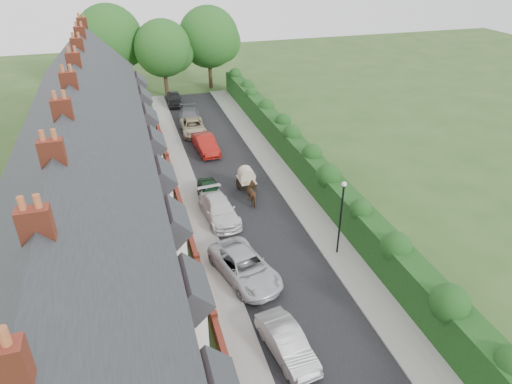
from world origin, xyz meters
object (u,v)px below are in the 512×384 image
(horse, at_px, (254,194))
(car_red, at_px, (205,144))
(car_black, at_px, (174,99))
(car_silver_a, at_px, (287,343))
(car_white, at_px, (219,209))
(car_silver_b, at_px, (245,267))
(car_beige, at_px, (193,127))
(horse_cart, at_px, (246,178))
(lamppost, at_px, (341,209))
(car_green, at_px, (210,193))
(car_grey, at_px, (190,117))

(horse, bearing_deg, car_red, -83.27)
(car_red, height_order, car_black, car_red)
(car_silver_a, relative_size, car_white, 0.83)
(car_silver_b, relative_size, car_white, 1.09)
(car_beige, bearing_deg, horse_cart, -79.37)
(lamppost, distance_m, car_red, 18.66)
(car_white, bearing_deg, lamppost, -49.55)
(lamppost, xyz_separation_m, car_green, (-6.40, 8.73, -2.60))
(car_silver_b, distance_m, car_red, 18.41)
(lamppost, relative_size, car_beige, 1.03)
(car_red, bearing_deg, car_beige, 89.30)
(horse_cart, bearing_deg, car_red, 101.42)
(car_silver_a, relative_size, car_beige, 0.85)
(car_silver_a, height_order, horse_cart, horse_cart)
(car_beige, bearing_deg, car_silver_b, -90.12)
(car_silver_a, xyz_separation_m, horse_cart, (2.43, 16.08, 0.45))
(car_silver_a, xyz_separation_m, car_green, (-0.65, 15.30, 0.00))
(lamppost, relative_size, car_silver_a, 1.22)
(car_grey, height_order, car_black, car_grey)
(car_white, xyz_separation_m, car_red, (1.26, 11.62, 0.04))
(car_black, relative_size, horse, 2.32)
(lamppost, height_order, horse, lamppost)
(car_white, distance_m, car_green, 2.55)
(car_silver_a, distance_m, horse_cart, 16.27)
(car_silver_a, distance_m, car_grey, 31.97)
(car_white, height_order, horse, horse)
(lamppost, xyz_separation_m, horse, (-3.33, 7.52, -2.52))
(car_silver_a, relative_size, horse_cart, 1.52)
(car_silver_b, xyz_separation_m, car_black, (0.22, 32.89, -0.04))
(car_white, bearing_deg, car_black, 84.42)
(car_red, bearing_deg, car_white, -100.68)
(car_red, distance_m, car_grey, 7.60)
(car_silver_a, xyz_separation_m, car_black, (-0.22, 38.89, 0.03))
(horse, relative_size, horse_cart, 0.66)
(car_black, xyz_separation_m, horse, (2.65, -24.80, 0.05))
(horse, bearing_deg, car_silver_b, 67.95)
(car_white, bearing_deg, horse, 19.60)
(lamppost, distance_m, car_silver_b, 6.72)
(lamppost, xyz_separation_m, car_silver_b, (-6.20, -0.58, -2.52))
(car_grey, height_order, horse_cart, horse_cart)
(car_green, bearing_deg, car_grey, 88.44)
(car_red, height_order, car_beige, car_red)
(car_silver_b, xyz_separation_m, car_beige, (0.87, 23.30, -0.08))
(car_beige, distance_m, horse, 15.34)
(lamppost, height_order, car_silver_b, lamppost)
(car_green, distance_m, car_red, 9.18)
(car_white, relative_size, car_green, 1.24)
(lamppost, height_order, horse_cart, lamppost)
(car_silver_a, bearing_deg, horse_cart, 72.44)
(lamppost, xyz_separation_m, car_grey, (-5.26, 25.40, -2.52))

